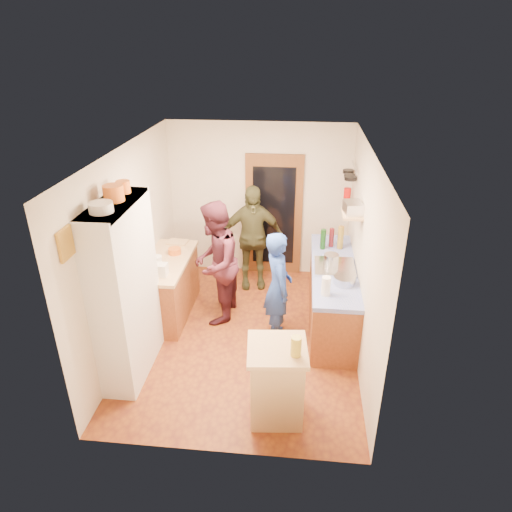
% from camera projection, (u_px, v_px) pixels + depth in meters
% --- Properties ---
extents(floor, '(3.00, 4.00, 0.02)m').
position_uv_depth(floor, '(245.00, 336.00, 6.42)').
color(floor, brown).
rests_on(floor, ground).
extents(ceiling, '(3.00, 4.00, 0.02)m').
position_uv_depth(ceiling, '(243.00, 150.00, 5.27)').
color(ceiling, silver).
rests_on(ceiling, ground).
extents(wall_back, '(3.00, 0.02, 2.60)m').
position_uv_depth(wall_back, '(259.00, 201.00, 7.64)').
color(wall_back, beige).
rests_on(wall_back, ground).
extents(wall_front, '(3.00, 0.02, 2.60)m').
position_uv_depth(wall_front, '(216.00, 349.00, 4.05)').
color(wall_front, beige).
rests_on(wall_front, ground).
extents(wall_left, '(0.02, 4.00, 2.60)m').
position_uv_depth(wall_left, '(130.00, 247.00, 5.98)').
color(wall_left, beige).
rests_on(wall_left, ground).
extents(wall_right, '(0.02, 4.00, 2.60)m').
position_uv_depth(wall_right, '(364.00, 257.00, 5.70)').
color(wall_right, beige).
rests_on(wall_right, ground).
extents(door_frame, '(0.95, 0.06, 2.10)m').
position_uv_depth(door_frame, '(274.00, 216.00, 7.69)').
color(door_frame, brown).
rests_on(door_frame, ground).
extents(door_glass, '(0.70, 0.02, 1.70)m').
position_uv_depth(door_glass, '(274.00, 217.00, 7.66)').
color(door_glass, black).
rests_on(door_glass, door_frame).
extents(hutch_body, '(0.40, 1.20, 2.20)m').
position_uv_depth(hutch_body, '(126.00, 292.00, 5.34)').
color(hutch_body, silver).
rests_on(hutch_body, ground).
extents(hutch_top_shelf, '(0.40, 1.14, 0.04)m').
position_uv_depth(hutch_top_shelf, '(113.00, 204.00, 4.86)').
color(hutch_top_shelf, silver).
rests_on(hutch_top_shelf, hutch_body).
extents(plate_stack, '(0.24, 0.24, 0.10)m').
position_uv_depth(plate_stack, '(101.00, 207.00, 4.57)').
color(plate_stack, white).
rests_on(plate_stack, hutch_top_shelf).
extents(orange_pot_a, '(0.22, 0.22, 0.18)m').
position_uv_depth(orange_pot_a, '(114.00, 193.00, 4.86)').
color(orange_pot_a, orange).
rests_on(orange_pot_a, hutch_top_shelf).
extents(orange_pot_b, '(0.16, 0.16, 0.14)m').
position_uv_depth(orange_pot_b, '(123.00, 187.00, 5.12)').
color(orange_pot_b, orange).
rests_on(orange_pot_b, hutch_top_shelf).
extents(left_counter_base, '(0.60, 1.40, 0.85)m').
position_uv_depth(left_counter_base, '(168.00, 289.00, 6.74)').
color(left_counter_base, '#965026').
rests_on(left_counter_base, ground).
extents(left_counter_top, '(0.64, 1.44, 0.05)m').
position_uv_depth(left_counter_top, '(166.00, 261.00, 6.54)').
color(left_counter_top, tan).
rests_on(left_counter_top, left_counter_base).
extents(toaster, '(0.23, 0.15, 0.17)m').
position_uv_depth(toaster, '(159.00, 270.00, 6.08)').
color(toaster, white).
rests_on(toaster, left_counter_top).
extents(kettle, '(0.16, 0.16, 0.17)m').
position_uv_depth(kettle, '(157.00, 262.00, 6.30)').
color(kettle, white).
rests_on(kettle, left_counter_top).
extents(orange_bowl, '(0.21, 0.21, 0.08)m').
position_uv_depth(orange_bowl, '(175.00, 251.00, 6.70)').
color(orange_bowl, orange).
rests_on(orange_bowl, left_counter_top).
extents(chopping_board, '(0.32, 0.25, 0.02)m').
position_uv_depth(chopping_board, '(178.00, 242.00, 7.06)').
color(chopping_board, tan).
rests_on(chopping_board, left_counter_top).
extents(right_counter_base, '(0.60, 2.20, 0.84)m').
position_uv_depth(right_counter_base, '(332.00, 296.00, 6.56)').
color(right_counter_base, '#965026').
rests_on(right_counter_base, ground).
extents(right_counter_top, '(0.62, 2.22, 0.06)m').
position_uv_depth(right_counter_top, '(334.00, 268.00, 6.37)').
color(right_counter_top, '#142FBD').
rests_on(right_counter_top, right_counter_base).
extents(hob, '(0.55, 0.58, 0.04)m').
position_uv_depth(hob, '(335.00, 267.00, 6.29)').
color(hob, silver).
rests_on(hob, right_counter_top).
extents(pot_on_hob, '(0.21, 0.21, 0.13)m').
position_uv_depth(pot_on_hob, '(331.00, 259.00, 6.32)').
color(pot_on_hob, silver).
rests_on(pot_on_hob, hob).
extents(bottle_a, '(0.09, 0.09, 0.31)m').
position_uv_depth(bottle_a, '(323.00, 239.00, 6.80)').
color(bottle_a, '#143F14').
rests_on(bottle_a, right_counter_top).
extents(bottle_b, '(0.09, 0.09, 0.29)m').
position_uv_depth(bottle_b, '(331.00, 237.00, 6.89)').
color(bottle_b, '#591419').
rests_on(bottle_b, right_counter_top).
extents(bottle_c, '(0.09, 0.09, 0.35)m').
position_uv_depth(bottle_c, '(341.00, 238.00, 6.81)').
color(bottle_c, olive).
rests_on(bottle_c, right_counter_top).
extents(paper_towel, '(0.14, 0.14, 0.25)m').
position_uv_depth(paper_towel, '(326.00, 286.00, 5.61)').
color(paper_towel, white).
rests_on(paper_towel, right_counter_top).
extents(mixing_bowl, '(0.29, 0.29, 0.11)m').
position_uv_depth(mixing_bowl, '(344.00, 280.00, 5.88)').
color(mixing_bowl, silver).
rests_on(mixing_bowl, right_counter_top).
extents(island_base, '(0.60, 0.60, 0.86)m').
position_uv_depth(island_base, '(276.00, 384.00, 4.91)').
color(island_base, tan).
rests_on(island_base, ground).
extents(island_top, '(0.67, 0.67, 0.05)m').
position_uv_depth(island_top, '(277.00, 349.00, 4.71)').
color(island_top, tan).
rests_on(island_top, island_base).
extents(cutting_board, '(0.37, 0.31, 0.02)m').
position_uv_depth(cutting_board, '(272.00, 346.00, 4.75)').
color(cutting_board, white).
rests_on(cutting_board, island_top).
extents(oil_jar, '(0.12, 0.12, 0.22)m').
position_uv_depth(oil_jar, '(296.00, 346.00, 4.54)').
color(oil_jar, '#AD9E2D').
rests_on(oil_jar, island_top).
extents(pan_rail, '(0.02, 0.65, 0.02)m').
position_uv_depth(pan_rail, '(354.00, 166.00, 6.74)').
color(pan_rail, silver).
rests_on(pan_rail, wall_right).
extents(pan_hang_a, '(0.18, 0.18, 0.05)m').
position_uv_depth(pan_hang_a, '(350.00, 178.00, 6.65)').
color(pan_hang_a, black).
rests_on(pan_hang_a, pan_rail).
extents(pan_hang_b, '(0.16, 0.16, 0.05)m').
position_uv_depth(pan_hang_b, '(349.00, 176.00, 6.83)').
color(pan_hang_b, black).
rests_on(pan_hang_b, pan_rail).
extents(pan_hang_c, '(0.17, 0.17, 0.05)m').
position_uv_depth(pan_hang_c, '(348.00, 171.00, 7.01)').
color(pan_hang_c, black).
rests_on(pan_hang_c, pan_rail).
extents(wall_shelf, '(0.26, 0.42, 0.03)m').
position_uv_depth(wall_shelf, '(352.00, 214.00, 5.94)').
color(wall_shelf, tan).
rests_on(wall_shelf, wall_right).
extents(radio, '(0.26, 0.33, 0.15)m').
position_uv_depth(radio, '(353.00, 208.00, 5.90)').
color(radio, silver).
rests_on(radio, wall_shelf).
extents(ext_bracket, '(0.06, 0.10, 0.04)m').
position_uv_depth(ext_bracket, '(350.00, 201.00, 7.16)').
color(ext_bracket, black).
rests_on(ext_bracket, wall_right).
extents(fire_extinguisher, '(0.11, 0.11, 0.32)m').
position_uv_depth(fire_extinguisher, '(347.00, 198.00, 7.14)').
color(fire_extinguisher, red).
rests_on(fire_extinguisher, wall_right).
extents(picture_frame, '(0.03, 0.25, 0.30)m').
position_uv_depth(picture_frame, '(66.00, 244.00, 4.27)').
color(picture_frame, gold).
rests_on(picture_frame, wall_left).
extents(person_hob, '(0.51, 0.65, 1.56)m').
position_uv_depth(person_hob, '(281.00, 287.00, 6.07)').
color(person_hob, '#22409A').
rests_on(person_hob, ground).
extents(person_left, '(0.75, 0.93, 1.80)m').
position_uv_depth(person_left, '(218.00, 262.00, 6.47)').
color(person_left, '#441A26').
rests_on(person_left, ground).
extents(person_back, '(1.07, 0.59, 1.74)m').
position_uv_depth(person_back, '(253.00, 238.00, 7.33)').
color(person_back, '#3B3B21').
rests_on(person_back, ground).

